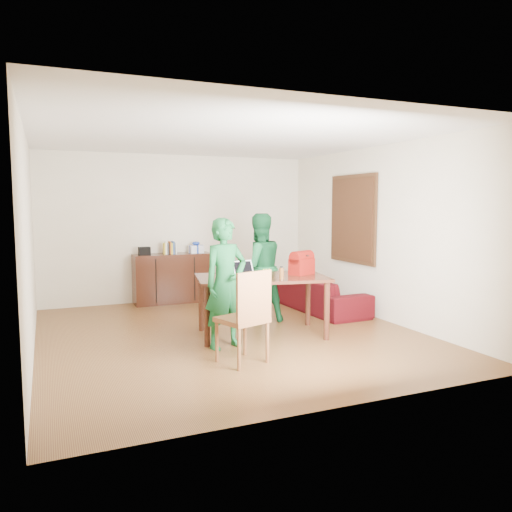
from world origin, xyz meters
name	(u,v)px	position (x,y,z in m)	size (l,w,h in m)	color
room	(227,240)	(0.01, 0.13, 1.31)	(5.20, 5.70, 2.90)	#472411
table	(262,284)	(0.39, -0.22, 0.71)	(1.91, 1.31, 0.82)	black
chair	(243,336)	(-0.29, -1.24, 0.31)	(0.61, 0.59, 1.07)	brown
person_near	(226,283)	(-0.26, -0.58, 0.82)	(0.60, 0.39, 1.63)	#135628
person_far	(259,268)	(0.67, 0.54, 0.83)	(0.81, 0.63, 1.66)	#12542A
laptop	(249,275)	(0.18, -0.28, 0.86)	(0.36, 0.29, 0.22)	white
bananas	(267,278)	(0.31, -0.56, 0.85)	(0.15, 0.10, 0.06)	gold
bottle	(281,273)	(0.52, -0.57, 0.91)	(0.06, 0.06, 0.17)	brown
red_bag	(302,265)	(0.98, -0.26, 0.95)	(0.35, 0.20, 0.26)	#6F0E07
sofa	(321,294)	(1.95, 0.86, 0.28)	(1.94, 0.76, 0.57)	#340611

